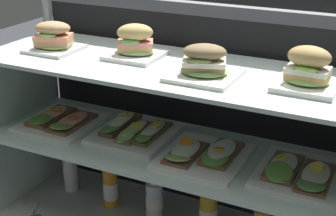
% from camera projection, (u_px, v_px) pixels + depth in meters
% --- Properties ---
extents(case_frame, '(1.41, 0.51, 0.96)m').
position_uv_depth(case_frame, '(183.00, 99.00, 1.86)').
color(case_frame, gray).
rests_on(case_frame, ground).
extents(riser_lower_tier, '(1.33, 0.43, 0.34)m').
position_uv_depth(riser_lower_tier, '(168.00, 192.00, 1.88)').
color(riser_lower_tier, silver).
rests_on(riser_lower_tier, case_base_deck).
extents(shelf_lower_glass, '(1.35, 0.45, 0.01)m').
position_uv_depth(shelf_lower_glass, '(168.00, 149.00, 1.81)').
color(shelf_lower_glass, silver).
rests_on(shelf_lower_glass, riser_lower_tier).
extents(riser_upper_tier, '(1.33, 0.43, 0.29)m').
position_uv_depth(riser_upper_tier, '(168.00, 110.00, 1.75)').
color(riser_upper_tier, silver).
rests_on(riser_upper_tier, shelf_lower_glass).
extents(shelf_upper_glass, '(1.35, 0.45, 0.01)m').
position_uv_depth(shelf_upper_glass, '(168.00, 68.00, 1.70)').
color(shelf_upper_glass, silver).
rests_on(shelf_upper_glass, riser_upper_tier).
extents(plated_roll_sandwich_near_right_corner, '(0.17, 0.17, 0.11)m').
position_uv_depth(plated_roll_sandwich_near_right_corner, '(53.00, 39.00, 1.84)').
color(plated_roll_sandwich_near_right_corner, white).
rests_on(plated_roll_sandwich_near_right_corner, shelf_upper_glass).
extents(plated_roll_sandwich_mid_left, '(0.18, 0.18, 0.12)m').
position_uv_depth(plated_roll_sandwich_mid_left, '(135.00, 45.00, 1.76)').
color(plated_roll_sandwich_mid_left, white).
rests_on(plated_roll_sandwich_mid_left, shelf_upper_glass).
extents(plated_roll_sandwich_left_of_center, '(0.20, 0.20, 0.11)m').
position_uv_depth(plated_roll_sandwich_left_of_center, '(204.00, 65.00, 1.57)').
color(plated_roll_sandwich_left_of_center, white).
rests_on(plated_roll_sandwich_left_of_center, shelf_upper_glass).
extents(plated_roll_sandwich_far_right, '(0.18, 0.18, 0.13)m').
position_uv_depth(plated_roll_sandwich_far_right, '(308.00, 72.00, 1.47)').
color(plated_roll_sandwich_far_right, white).
rests_on(plated_roll_sandwich_far_right, shelf_upper_glass).
extents(open_sandwich_tray_near_right_corner, '(0.28, 0.30, 0.05)m').
position_uv_depth(open_sandwich_tray_near_right_corner, '(60.00, 121.00, 1.98)').
color(open_sandwich_tray_near_right_corner, white).
rests_on(open_sandwich_tray_near_right_corner, shelf_lower_glass).
extents(open_sandwich_tray_left_of_center, '(0.28, 0.30, 0.07)m').
position_uv_depth(open_sandwich_tray_left_of_center, '(135.00, 131.00, 1.89)').
color(open_sandwich_tray_left_of_center, white).
rests_on(open_sandwich_tray_left_of_center, shelf_lower_glass).
extents(open_sandwich_tray_far_left, '(0.28, 0.30, 0.06)m').
position_uv_depth(open_sandwich_tray_far_left, '(204.00, 154.00, 1.72)').
color(open_sandwich_tray_far_left, white).
rests_on(open_sandwich_tray_far_left, shelf_lower_glass).
extents(open_sandwich_tray_mid_right, '(0.28, 0.30, 0.06)m').
position_uv_depth(open_sandwich_tray_mid_right, '(300.00, 173.00, 1.60)').
color(open_sandwich_tray_mid_right, white).
rests_on(open_sandwich_tray_mid_right, shelf_lower_glass).
extents(juice_bottle_near_post, '(0.06, 0.06, 0.22)m').
position_uv_depth(juice_bottle_near_post, '(70.00, 171.00, 2.18)').
color(juice_bottle_near_post, white).
rests_on(juice_bottle_near_post, case_base_deck).
extents(juice_bottle_front_second, '(0.06, 0.06, 0.26)m').
position_uv_depth(juice_bottle_front_second, '(110.00, 184.00, 2.06)').
color(juice_bottle_front_second, orange).
rests_on(juice_bottle_front_second, case_base_deck).
extents(juice_bottle_front_middle, '(0.07, 0.07, 0.20)m').
position_uv_depth(juice_bottle_front_middle, '(154.00, 200.00, 1.98)').
color(juice_bottle_front_middle, silver).
rests_on(juice_bottle_front_middle, case_base_deck).
extents(juice_bottle_back_center, '(0.07, 0.07, 0.21)m').
position_uv_depth(juice_bottle_back_center, '(208.00, 212.00, 1.90)').
color(juice_bottle_back_center, gold).
rests_on(juice_bottle_back_center, case_base_deck).
extents(kitchen_scissors, '(0.14, 0.14, 0.01)m').
position_uv_depth(kitchen_scissors, '(35.00, 216.00, 2.02)').
color(kitchen_scissors, silver).
rests_on(kitchen_scissors, case_base_deck).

